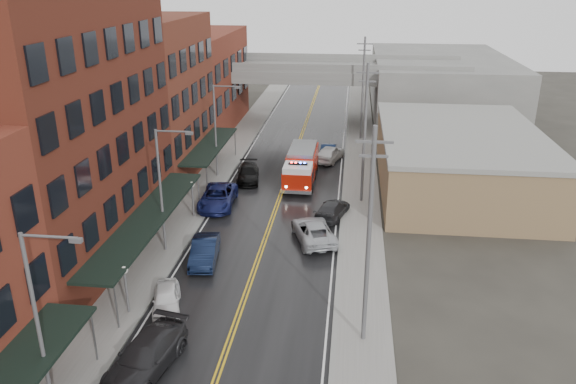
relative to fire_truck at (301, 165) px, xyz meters
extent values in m
cube|color=black|center=(-1.50, -9.47, -1.66)|extent=(11.00, 160.00, 0.02)
cube|color=slate|center=(-8.80, -9.47, -1.59)|extent=(3.00, 160.00, 0.15)
cube|color=slate|center=(5.80, -9.47, -1.59)|extent=(3.00, 160.00, 0.15)
cube|color=gray|center=(-7.15, -9.47, -1.59)|extent=(0.30, 160.00, 0.15)
cube|color=gray|center=(4.15, -9.47, -1.59)|extent=(0.30, 160.00, 0.15)
cube|color=#4D1C14|center=(-14.80, -16.47, 7.33)|extent=(9.00, 20.00, 18.00)
cube|color=#5E2B1C|center=(-14.80, 1.03, 5.83)|extent=(9.00, 15.00, 15.00)
cube|color=brown|center=(-14.80, 18.53, 4.33)|extent=(9.00, 20.00, 12.00)
cube|color=olive|center=(14.50, 0.53, 0.83)|extent=(14.00, 22.00, 5.00)
cube|color=slate|center=(16.50, 30.53, 2.33)|extent=(18.00, 30.00, 8.00)
cylinder|color=slate|center=(-7.85, -27.87, -0.17)|extent=(0.10, 0.10, 3.00)
cube|color=black|center=(-9.00, -16.47, 1.33)|extent=(2.60, 18.00, 0.18)
cylinder|color=slate|center=(-7.85, -25.07, -0.17)|extent=(0.10, 0.10, 3.00)
cylinder|color=slate|center=(-7.85, -7.87, -0.17)|extent=(0.10, 0.10, 3.00)
cube|color=black|center=(-9.00, 1.03, 1.33)|extent=(2.60, 13.00, 0.18)
cylinder|color=slate|center=(-7.85, -5.07, -0.17)|extent=(0.10, 0.10, 3.00)
cylinder|color=slate|center=(-7.85, 7.13, -0.17)|extent=(0.10, 0.10, 3.00)
cylinder|color=#59595B|center=(-7.90, -23.47, -0.27)|extent=(0.14, 0.14, 2.80)
sphere|color=silver|center=(-7.90, -23.47, 1.23)|extent=(0.44, 0.44, 0.44)
cylinder|color=#59595B|center=(-7.90, -9.47, -0.27)|extent=(0.14, 0.14, 2.80)
sphere|color=silver|center=(-7.90, -9.47, 1.23)|extent=(0.44, 0.44, 0.44)
cylinder|color=#59595B|center=(-8.30, -31.47, 2.83)|extent=(0.18, 0.18, 9.00)
cylinder|color=#59595B|center=(-7.10, -31.47, 7.23)|extent=(2.40, 0.12, 0.12)
cube|color=#59595B|center=(-6.00, -31.47, 7.13)|extent=(0.50, 0.22, 0.18)
cylinder|color=#59595B|center=(-8.30, -15.47, 2.83)|extent=(0.18, 0.18, 9.00)
cylinder|color=#59595B|center=(-7.10, -15.47, 7.23)|extent=(2.40, 0.12, 0.12)
cube|color=#59595B|center=(-6.00, -15.47, 7.13)|extent=(0.50, 0.22, 0.18)
cylinder|color=#59595B|center=(-8.30, 0.53, 2.83)|extent=(0.18, 0.18, 9.00)
cylinder|color=#59595B|center=(-7.10, 0.53, 7.23)|extent=(2.40, 0.12, 0.12)
cube|color=#59595B|center=(-6.00, 0.53, 7.13)|extent=(0.50, 0.22, 0.18)
cylinder|color=#59595B|center=(5.70, -24.47, 4.33)|extent=(0.24, 0.24, 12.00)
cube|color=#59595B|center=(5.70, -24.47, 9.53)|extent=(1.80, 0.12, 0.12)
cube|color=#59595B|center=(5.70, -24.47, 8.83)|extent=(1.40, 0.12, 0.12)
cylinder|color=#59595B|center=(5.70, -4.47, 4.33)|extent=(0.24, 0.24, 12.00)
cube|color=#59595B|center=(5.70, -4.47, 9.53)|extent=(1.80, 0.12, 0.12)
cube|color=#59595B|center=(5.70, -4.47, 8.83)|extent=(1.40, 0.12, 0.12)
cylinder|color=#59595B|center=(5.70, 15.53, 4.33)|extent=(0.24, 0.24, 12.00)
cube|color=#59595B|center=(5.70, 15.53, 9.53)|extent=(1.80, 0.12, 0.12)
cube|color=#59595B|center=(5.70, 15.53, 8.83)|extent=(1.40, 0.12, 0.12)
cube|color=slate|center=(-1.50, 22.53, 5.08)|extent=(40.00, 10.00, 1.50)
cube|color=slate|center=(-12.50, 22.53, 1.33)|extent=(1.60, 8.00, 6.00)
cube|color=slate|center=(9.50, 22.53, 1.33)|extent=(1.60, 8.00, 6.00)
cube|color=#9E1507|center=(0.01, 1.33, -0.02)|extent=(2.70, 5.85, 2.23)
cube|color=#9E1507|center=(-0.03, -2.80, -0.34)|extent=(2.67, 2.78, 1.59)
cube|color=silver|center=(-0.03, -2.80, 0.72)|extent=(2.54, 2.57, 0.53)
cube|color=black|center=(-0.02, -2.59, -0.02)|extent=(2.68, 1.72, 0.85)
cube|color=slate|center=(0.01, 1.33, 1.25)|extent=(2.43, 5.43, 0.32)
cube|color=black|center=(-0.03, -2.80, 1.07)|extent=(1.70, 0.31, 0.15)
sphere|color=#FF0C0C|center=(-0.61, -2.80, 1.15)|extent=(0.21, 0.21, 0.21)
sphere|color=#1933FF|center=(0.56, -2.81, 1.15)|extent=(0.21, 0.21, 0.21)
cylinder|color=black|center=(-1.19, -2.90, -1.14)|extent=(1.06, 0.38, 1.06)
cylinder|color=black|center=(1.14, -2.92, -1.14)|extent=(1.06, 0.38, 1.06)
cylinder|color=black|center=(-1.16, 0.81, -1.14)|extent=(1.06, 0.38, 1.06)
cylinder|color=black|center=(1.17, 0.79, -1.14)|extent=(1.06, 0.38, 1.06)
cylinder|color=black|center=(-1.13, 3.46, -1.14)|extent=(1.06, 0.38, 1.06)
cylinder|color=black|center=(1.20, 3.44, -1.14)|extent=(1.06, 0.38, 1.06)
imported|color=black|center=(-5.10, -28.17, -0.83)|extent=(3.41, 6.13, 1.68)
imported|color=white|center=(-5.86, -22.67, -0.99)|extent=(2.63, 4.25, 1.35)
imported|color=black|center=(-5.10, -16.67, -0.88)|extent=(2.23, 4.96, 1.58)
imported|color=navy|center=(-6.50, -6.85, -0.83)|extent=(3.07, 6.14, 1.67)
imported|color=black|center=(-5.10, -0.27, -0.93)|extent=(2.76, 5.28, 1.46)
imported|color=#AEB1B6|center=(2.11, -12.50, -0.89)|extent=(4.16, 6.10, 1.55)
imported|color=#262628|center=(3.32, -8.04, -0.98)|extent=(3.15, 5.09, 1.38)
imported|color=#BDBDBD|center=(2.43, 6.73, -0.83)|extent=(3.37, 5.27, 1.67)
imported|color=black|center=(2.21, 8.33, -0.93)|extent=(1.64, 4.49, 1.47)
camera|label=1|loc=(4.61, -50.24, 16.92)|focal=35.00mm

